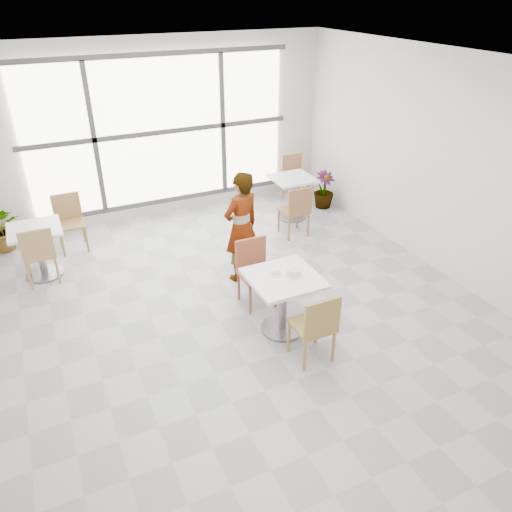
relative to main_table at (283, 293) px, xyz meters
name	(u,v)px	position (x,y,z in m)	size (l,w,h in m)	color
floor	(246,314)	(-0.27, 0.47, -0.52)	(7.00, 7.00, 0.00)	#9E9EA5
ceiling	(243,64)	(-0.27, 0.47, 2.48)	(7.00, 7.00, 0.00)	white
wall_back	(160,131)	(-0.27, 3.97, 0.98)	(6.00, 6.00, 0.00)	silver
wall_front	(497,429)	(-0.27, -3.03, 0.98)	(6.00, 6.00, 0.00)	silver
wall_right	(447,168)	(2.73, 0.47, 0.98)	(7.00, 7.00, 0.00)	silver
window	(161,132)	(-0.27, 3.91, 0.98)	(4.60, 0.07, 2.52)	white
main_table	(283,293)	(0.00, 0.00, 0.00)	(0.80, 0.80, 0.75)	white
chair_near	(316,324)	(0.06, -0.65, -0.02)	(0.42, 0.42, 0.87)	olive
chair_far	(254,267)	(-0.04, 0.72, -0.02)	(0.42, 0.42, 0.87)	brown
oatmeal_bowl	(293,272)	(0.12, -0.01, 0.27)	(0.21, 0.21, 0.09)	white
coffee_cup	(275,273)	(-0.08, 0.08, 0.26)	(0.16, 0.13, 0.07)	white
person	(241,227)	(0.05, 1.32, 0.26)	(0.57, 0.38, 1.57)	black
bg_table_left	(38,245)	(-2.51, 2.59, -0.04)	(0.70, 0.70, 0.75)	white
bg_table_right	(292,192)	(1.67, 2.82, -0.04)	(0.70, 0.70, 0.75)	white
bg_chair_left_near	(39,252)	(-2.51, 2.35, -0.02)	(0.42, 0.42, 0.87)	#A48150
bg_chair_left_far	(69,218)	(-2.00, 3.30, -0.02)	(0.42, 0.42, 0.87)	#9A7545
bg_chair_right_near	(296,208)	(1.37, 2.13, -0.02)	(0.42, 0.42, 0.87)	#90603C
bg_chair_right_far	(294,175)	(2.11, 3.54, -0.02)	(0.42, 0.42, 0.87)	#A36B46
plant_left	(2,228)	(-2.97, 3.67, -0.15)	(0.67, 0.58, 0.74)	#547C39
plant_right	(324,190)	(2.43, 2.97, -0.18)	(0.38, 0.38, 0.68)	#4B703F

